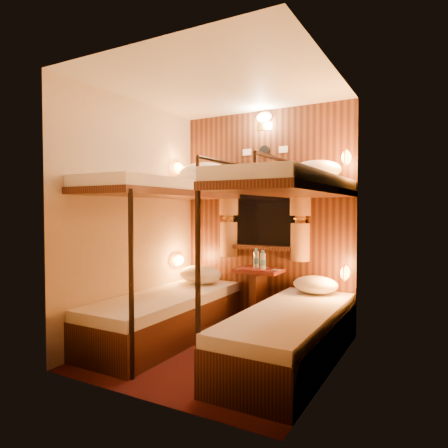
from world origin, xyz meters
The scene contains 22 objects.
floor centered at (0.00, 0.00, 0.00)m, with size 2.10×2.10×0.00m, color #37100F.
ceiling centered at (0.00, 0.00, 2.40)m, with size 2.10×2.10×0.00m, color silver.
wall_back centered at (0.00, 1.05, 1.20)m, with size 2.40×2.40×0.00m, color #C6B293.
wall_front centered at (0.00, -1.05, 1.20)m, with size 2.40×2.40×0.00m, color #C6B293.
wall_left centered at (-1.00, 0.00, 1.20)m, with size 2.40×2.40×0.00m, color #C6B293.
wall_right centered at (1.00, 0.00, 1.20)m, with size 2.40×2.40×0.00m, color #C6B293.
back_panel centered at (0.00, 1.04, 1.20)m, with size 2.00×0.03×2.40m, color black.
bunk_left centered at (-0.65, 0.07, 0.56)m, with size 0.72×1.90×1.82m.
bunk_right centered at (0.65, 0.07, 0.56)m, with size 0.72×1.90×1.82m.
window centered at (0.00, 1.00, 1.18)m, with size 1.00×0.12×0.79m.
curtains centered at (0.00, 0.97, 1.26)m, with size 1.10×0.22×1.00m.
back_fixtures centered at (0.00, 1.00, 2.25)m, with size 0.54×0.09×0.48m.
reading_lamps centered at (0.00, 0.70, 1.24)m, with size 2.00×0.20×1.25m.
table centered at (0.00, 0.85, 0.41)m, with size 0.50×0.34×0.66m.
bottle_left centered at (-0.03, 0.86, 0.74)m, with size 0.06×0.06×0.22m.
bottle_right centered at (0.08, 0.80, 0.74)m, with size 0.06×0.06×0.21m.
sachet_a centered at (0.21, 0.85, 0.65)m, with size 0.08×0.06×0.01m, color silver.
sachet_b centered at (0.05, 0.94, 0.65)m, with size 0.07×0.05×0.01m, color silver.
pillow_lower_left centered at (-0.65, 0.70, 0.56)m, with size 0.51×0.37×0.20m, color silver.
pillow_lower_right centered at (0.65, 0.79, 0.54)m, with size 0.45×0.32×0.18m, color silver.
pillow_upper_left centered at (-0.65, 0.78, 1.71)m, with size 0.62×0.44×0.24m, color silver.
pillow_upper_right centered at (0.65, 0.78, 1.68)m, with size 0.49×0.35×0.19m, color silver.
Camera 1 is at (1.77, -3.11, 1.29)m, focal length 32.00 mm.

